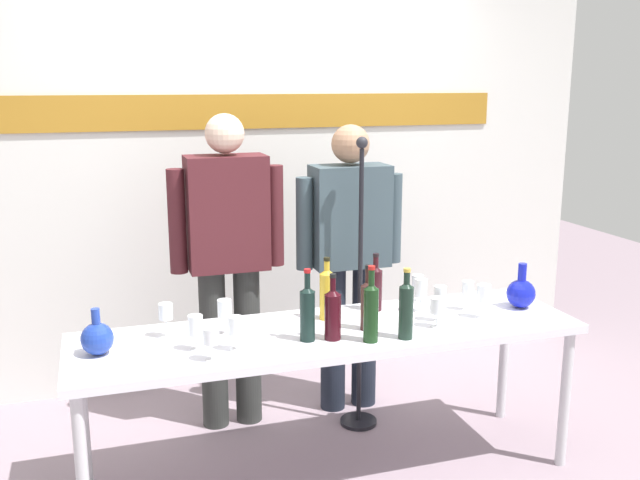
# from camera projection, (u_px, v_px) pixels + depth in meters

# --- Properties ---
(ground_plane) EXTENTS (10.00, 10.00, 0.00)m
(ground_plane) POSITION_uv_depth(u_px,v_px,m) (330.00, 473.00, 3.39)
(ground_plane) COLOR gray
(back_wall) EXTENTS (4.32, 0.11, 3.00)m
(back_wall) POSITION_uv_depth(u_px,v_px,m) (260.00, 137.00, 4.29)
(back_wall) COLOR silver
(back_wall) RESTS_ON ground
(display_table) EXTENTS (2.32, 0.64, 0.73)m
(display_table) POSITION_uv_depth(u_px,v_px,m) (330.00, 341.00, 3.24)
(display_table) COLOR white
(display_table) RESTS_ON ground
(decanter_blue_left) EXTENTS (0.14, 0.14, 0.20)m
(decanter_blue_left) POSITION_uv_depth(u_px,v_px,m) (97.00, 338.00, 2.92)
(decanter_blue_left) COLOR #1E399D
(decanter_blue_left) RESTS_ON display_table
(decanter_blue_right) EXTENTS (0.14, 0.14, 0.23)m
(decanter_blue_right) POSITION_uv_depth(u_px,v_px,m) (521.00, 293.00, 3.52)
(decanter_blue_right) COLOR #131CB0
(decanter_blue_right) RESTS_ON display_table
(presenter_left) EXTENTS (0.60, 0.22, 1.68)m
(presenter_left) POSITION_uv_depth(u_px,v_px,m) (228.00, 253.00, 3.69)
(presenter_left) COLOR #2D302E
(presenter_left) RESTS_ON ground
(presenter_right) EXTENTS (0.61, 0.22, 1.61)m
(presenter_right) POSITION_uv_depth(u_px,v_px,m) (349.00, 250.00, 3.91)
(presenter_right) COLOR black
(presenter_right) RESTS_ON ground
(wine_bottle_0) EXTENTS (0.07, 0.07, 0.32)m
(wine_bottle_0) POSITION_uv_depth(u_px,v_px,m) (307.00, 311.00, 3.06)
(wine_bottle_0) COLOR black
(wine_bottle_0) RESTS_ON display_table
(wine_bottle_1) EXTENTS (0.07, 0.07, 0.29)m
(wine_bottle_1) POSITION_uv_depth(u_px,v_px,m) (375.00, 286.00, 3.48)
(wine_bottle_1) COLOR black
(wine_bottle_1) RESTS_ON display_table
(wine_bottle_2) EXTENTS (0.06, 0.06, 0.30)m
(wine_bottle_2) POSITION_uv_depth(u_px,v_px,m) (368.00, 303.00, 3.20)
(wine_bottle_2) COLOR #331916
(wine_bottle_2) RESTS_ON display_table
(wine_bottle_3) EXTENTS (0.07, 0.07, 0.34)m
(wine_bottle_3) POSITION_uv_depth(u_px,v_px,m) (371.00, 310.00, 3.05)
(wine_bottle_3) COLOR black
(wine_bottle_3) RESTS_ON display_table
(wine_bottle_4) EXTENTS (0.07, 0.07, 0.30)m
(wine_bottle_4) POSITION_uv_depth(u_px,v_px,m) (333.00, 312.00, 3.08)
(wine_bottle_4) COLOR #320810
(wine_bottle_4) RESTS_ON display_table
(wine_bottle_5) EXTENTS (0.07, 0.07, 0.30)m
(wine_bottle_5) POSITION_uv_depth(u_px,v_px,m) (327.00, 292.00, 3.34)
(wine_bottle_5) COLOR gold
(wine_bottle_5) RESTS_ON display_table
(wine_bottle_6) EXTENTS (0.06, 0.06, 0.32)m
(wine_bottle_6) POSITION_uv_depth(u_px,v_px,m) (406.00, 308.00, 3.09)
(wine_bottle_6) COLOR black
(wine_bottle_6) RESTS_ON display_table
(wine_glass_left_0) EXTENTS (0.06, 0.06, 0.15)m
(wine_glass_left_0) POSITION_uv_depth(u_px,v_px,m) (236.00, 327.00, 2.96)
(wine_glass_left_0) COLOR white
(wine_glass_left_0) RESTS_ON display_table
(wine_glass_left_1) EXTENTS (0.06, 0.06, 0.15)m
(wine_glass_left_1) POSITION_uv_depth(u_px,v_px,m) (166.00, 313.00, 3.11)
(wine_glass_left_1) COLOR white
(wine_glass_left_1) RESTS_ON display_table
(wine_glass_left_2) EXTENTS (0.06, 0.06, 0.16)m
(wine_glass_left_2) POSITION_uv_depth(u_px,v_px,m) (225.00, 310.00, 3.14)
(wine_glass_left_2) COLOR white
(wine_glass_left_2) RESTS_ON display_table
(wine_glass_left_3) EXTENTS (0.06, 0.06, 0.15)m
(wine_glass_left_3) POSITION_uv_depth(u_px,v_px,m) (196.00, 326.00, 2.96)
(wine_glass_left_3) COLOR white
(wine_glass_left_3) RESTS_ON display_table
(wine_glass_left_4) EXTENTS (0.07, 0.07, 0.14)m
(wine_glass_left_4) POSITION_uv_depth(u_px,v_px,m) (211.00, 337.00, 2.85)
(wine_glass_left_4) COLOR white
(wine_glass_left_4) RESTS_ON display_table
(wine_glass_right_0) EXTENTS (0.06, 0.06, 0.15)m
(wine_glass_right_0) POSITION_uv_depth(u_px,v_px,m) (468.00, 289.00, 3.48)
(wine_glass_right_0) COLOR white
(wine_glass_right_0) RESTS_ON display_table
(wine_glass_right_1) EXTENTS (0.06, 0.06, 0.17)m
(wine_glass_right_1) POSITION_uv_depth(u_px,v_px,m) (440.00, 296.00, 3.31)
(wine_glass_right_1) COLOR white
(wine_glass_right_1) RESTS_ON display_table
(wine_glass_right_2) EXTENTS (0.06, 0.06, 0.17)m
(wine_glass_right_2) POSITION_uv_depth(u_px,v_px,m) (421.00, 289.00, 3.45)
(wine_glass_right_2) COLOR white
(wine_glass_right_2) RESTS_ON display_table
(wine_glass_right_3) EXTENTS (0.06, 0.06, 0.14)m
(wine_glass_right_3) POSITION_uv_depth(u_px,v_px,m) (418.00, 283.00, 3.62)
(wine_glass_right_3) COLOR white
(wine_glass_right_3) RESTS_ON display_table
(wine_glass_right_4) EXTENTS (0.07, 0.07, 0.14)m
(wine_glass_right_4) POSITION_uv_depth(u_px,v_px,m) (437.00, 306.00, 3.24)
(wine_glass_right_4) COLOR white
(wine_glass_right_4) RESTS_ON display_table
(wine_glass_right_5) EXTENTS (0.07, 0.07, 0.16)m
(wine_glass_right_5) POSITION_uv_depth(u_px,v_px,m) (484.00, 294.00, 3.36)
(wine_glass_right_5) COLOR white
(wine_glass_right_5) RESTS_ON display_table
(microphone_stand) EXTENTS (0.20, 0.20, 1.56)m
(microphone_stand) POSITION_uv_depth(u_px,v_px,m) (360.00, 332.00, 3.77)
(microphone_stand) COLOR black
(microphone_stand) RESTS_ON ground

